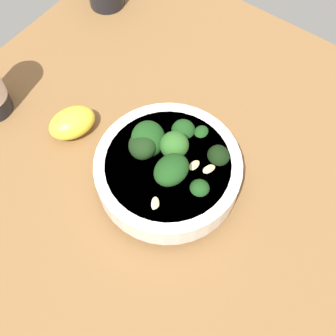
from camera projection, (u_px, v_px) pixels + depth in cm
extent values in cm
cube|color=brown|center=(163.00, 156.00, 63.10)|extent=(66.63, 66.63, 4.51)
cylinder|color=white|center=(168.00, 180.00, 57.95)|extent=(10.47, 10.47, 1.33)
cylinder|color=white|center=(168.00, 170.00, 55.62)|extent=(19.04, 19.04, 3.99)
cylinder|color=silver|center=(168.00, 165.00, 54.22)|extent=(16.17, 16.17, 0.80)
cylinder|color=#3C7A32|center=(183.00, 138.00, 57.99)|extent=(1.79, 1.69, 1.87)
ellipsoid|color=#194216|center=(183.00, 131.00, 56.54)|extent=(5.01, 4.83, 3.50)
cylinder|color=#4A8F3C|center=(144.00, 154.00, 55.76)|extent=(1.54, 1.71, 1.63)
ellipsoid|color=black|center=(144.00, 146.00, 54.04)|extent=(5.62, 6.12, 5.36)
cylinder|color=#589D47|center=(149.00, 146.00, 57.28)|extent=(1.08, 1.08, 1.31)
ellipsoid|color=#194216|center=(148.00, 140.00, 55.99)|extent=(3.63, 3.46, 2.94)
cylinder|color=#2F662B|center=(174.00, 152.00, 54.91)|extent=(1.54, 1.60, 1.40)
ellipsoid|color=#2D6023|center=(174.00, 145.00, 53.52)|extent=(5.31, 5.56, 5.19)
cylinder|color=#589D47|center=(217.00, 163.00, 56.17)|extent=(1.65, 1.92, 1.90)
ellipsoid|color=black|center=(218.00, 157.00, 54.65)|extent=(4.85, 4.93, 4.17)
cylinder|color=#3C7A32|center=(199.00, 195.00, 54.01)|extent=(1.22, 1.40, 1.66)
ellipsoid|color=#194216|center=(199.00, 189.00, 52.61)|extent=(4.00, 3.78, 3.31)
cylinder|color=#3C7A32|center=(151.00, 147.00, 55.96)|extent=(1.89, 1.94, 1.65)
ellipsoid|color=#194216|center=(150.00, 140.00, 54.35)|extent=(6.88, 7.03, 4.71)
cylinder|color=#3C7A32|center=(171.00, 177.00, 53.05)|extent=(2.11, 2.31, 1.64)
ellipsoid|color=#194216|center=(171.00, 170.00, 51.43)|extent=(5.48, 5.35, 4.99)
cylinder|color=#589D47|center=(200.00, 139.00, 57.77)|extent=(1.28, 1.18, 1.17)
ellipsoid|color=#194216|center=(201.00, 134.00, 56.68)|extent=(2.88, 2.77, 2.57)
ellipsoid|color=#DBBC84|center=(194.00, 165.00, 53.64)|extent=(1.92, 1.22, 0.62)
ellipsoid|color=#DBBC84|center=(209.00, 169.00, 53.31)|extent=(2.07, 1.65, 0.83)
ellipsoid|color=#DBBC84|center=(155.00, 204.00, 51.00)|extent=(2.04, 1.82, 1.19)
ellipsoid|color=yellow|center=(72.00, 123.00, 61.03)|extent=(8.24, 7.11, 3.71)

